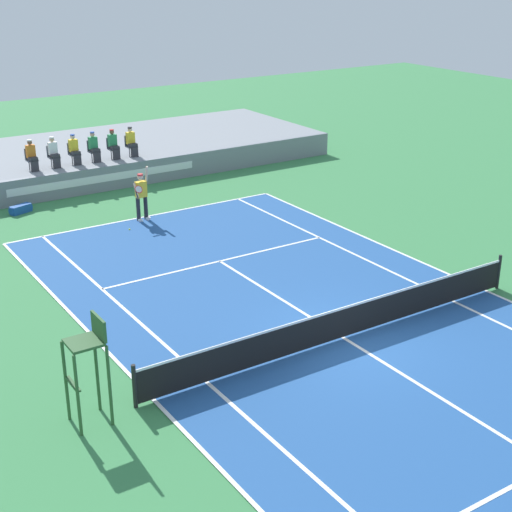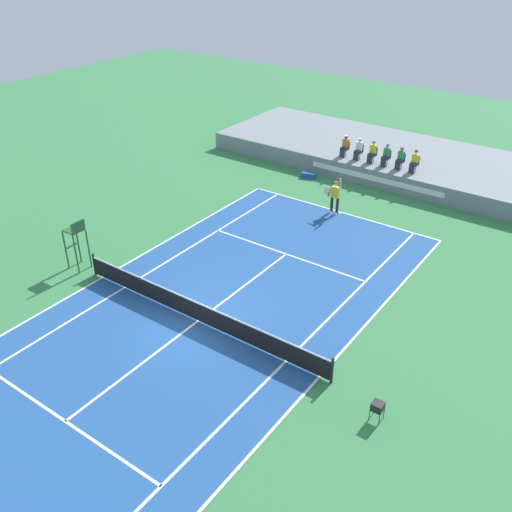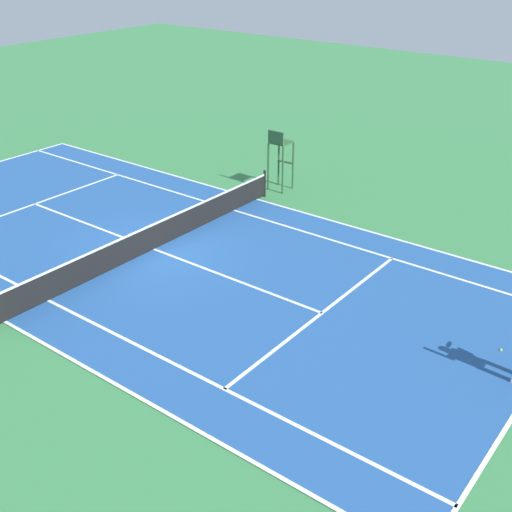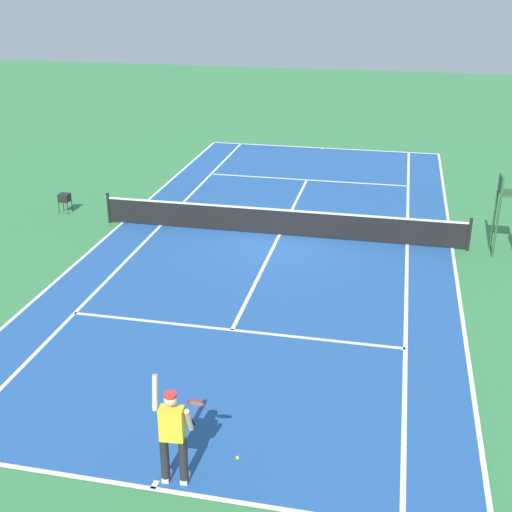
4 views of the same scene
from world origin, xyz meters
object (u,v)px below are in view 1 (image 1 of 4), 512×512
at_px(spectator_seated_3, 94,147).
at_px(equipment_bag, 21,209).
at_px(spectator_seated_0, 32,156).
at_px(spectator_seated_1, 54,153).
at_px(spectator_seated_4, 113,145).
at_px(tennis_ball, 130,229).
at_px(spectator_seated_5, 131,142).
at_px(spectator_seated_2, 74,150).
at_px(tennis_player, 141,195).
at_px(umpire_chair, 88,358).

distance_m(spectator_seated_3, equipment_bag, 4.73).
bearing_deg(spectator_seated_0, spectator_seated_1, 0.00).
relative_size(spectator_seated_4, tennis_ball, 18.60).
bearing_deg(spectator_seated_5, spectator_seated_2, 180.00).
height_order(spectator_seated_1, spectator_seated_3, same).
height_order(spectator_seated_5, tennis_player, spectator_seated_5).
bearing_deg(tennis_player, spectator_seated_4, 77.02).
relative_size(spectator_seated_4, equipment_bag, 1.32).
xyz_separation_m(spectator_seated_1, tennis_ball, (0.53, -6.24, -1.65)).
bearing_deg(spectator_seated_2, equipment_bag, -146.31).
xyz_separation_m(spectator_seated_4, spectator_seated_5, (0.86, 0.00, 0.00)).
relative_size(spectator_seated_0, spectator_seated_4, 1.00).
xyz_separation_m(spectator_seated_3, spectator_seated_5, (1.75, 0.00, 0.00)).
distance_m(tennis_player, tennis_ball, 1.52).
relative_size(spectator_seated_0, spectator_seated_1, 1.00).
bearing_deg(spectator_seated_0, spectator_seated_4, 0.00).
xyz_separation_m(spectator_seated_5, tennis_player, (-2.12, -5.47, -0.69)).
xyz_separation_m(spectator_seated_1, spectator_seated_4, (2.68, 0.00, 0.00)).
bearing_deg(spectator_seated_5, tennis_ball, -115.75).
distance_m(spectator_seated_0, umpire_chair, 17.61).
relative_size(tennis_ball, umpire_chair, 0.03).
height_order(spectator_seated_0, spectator_seated_2, same).
xyz_separation_m(spectator_seated_0, umpire_chair, (-4.25, -17.08, -0.13)).
xyz_separation_m(spectator_seated_2, tennis_player, (0.52, -5.47, -0.69)).
bearing_deg(tennis_player, spectator_seated_0, 113.27).
bearing_deg(tennis_player, umpire_chair, -119.60).
height_order(spectator_seated_3, umpire_chair, umpire_chair).
xyz_separation_m(spectator_seated_5, equipment_bag, (-5.73, -2.06, -1.53)).
bearing_deg(tennis_ball, spectator_seated_3, 78.60).
distance_m(spectator_seated_0, tennis_ball, 6.62).
bearing_deg(spectator_seated_4, spectator_seated_0, 180.00).
bearing_deg(tennis_player, spectator_seated_2, 95.38).
distance_m(spectator_seated_3, tennis_player, 5.52).
bearing_deg(spectator_seated_1, spectator_seated_2, 0.00).
xyz_separation_m(spectator_seated_2, spectator_seated_3, (0.88, 0.00, 0.00)).
xyz_separation_m(spectator_seated_0, tennis_player, (2.35, -5.47, -0.69)).
bearing_deg(spectator_seated_1, umpire_chair, -106.88).
bearing_deg(spectator_seated_4, equipment_bag, -157.04).
height_order(spectator_seated_0, equipment_bag, spectator_seated_0).
relative_size(spectator_seated_3, spectator_seated_5, 1.00).
relative_size(tennis_player, umpire_chair, 0.85).
bearing_deg(tennis_player, tennis_ball, -139.15).
distance_m(spectator_seated_3, spectator_seated_4, 0.89).
bearing_deg(spectator_seated_5, spectator_seated_4, 180.00).
relative_size(spectator_seated_2, spectator_seated_4, 1.00).
bearing_deg(spectator_seated_3, spectator_seated_2, 180.00).
xyz_separation_m(spectator_seated_1, equipment_bag, (-2.19, -2.06, -1.53)).
distance_m(tennis_ball, umpire_chair, 12.35).
bearing_deg(tennis_ball, spectator_seated_5, 64.25).
xyz_separation_m(spectator_seated_0, spectator_seated_5, (4.47, 0.00, 0.00)).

